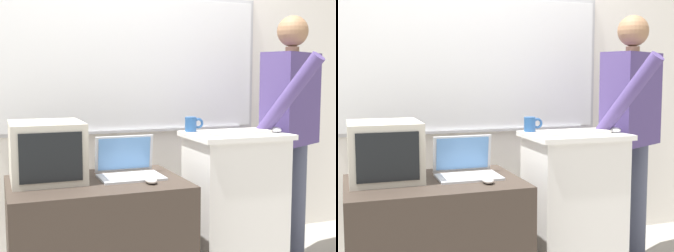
% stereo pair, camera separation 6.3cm
% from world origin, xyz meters
% --- Properties ---
extents(back_wall, '(6.40, 0.17, 2.91)m').
position_xyz_m(back_wall, '(0.00, 1.14, 1.45)').
color(back_wall, silver).
rests_on(back_wall, ground_plane).
extents(lectern_podium, '(0.59, 0.46, 0.94)m').
position_xyz_m(lectern_podium, '(0.49, 0.31, 0.47)').
color(lectern_podium, silver).
rests_on(lectern_podium, ground_plane).
extents(side_desk, '(0.94, 0.66, 0.72)m').
position_xyz_m(side_desk, '(-0.39, 0.24, 0.36)').
color(side_desk, '#382D26').
rests_on(side_desk, ground_plane).
extents(person_presenter, '(0.62, 0.70, 1.69)m').
position_xyz_m(person_presenter, '(0.99, 0.44, 0.98)').
color(person_presenter, '#474C60').
rests_on(person_presenter, ground_plane).
extents(laptop, '(0.35, 0.28, 0.22)m').
position_xyz_m(laptop, '(-0.20, 0.30, 0.78)').
color(laptop, '#B7BABF').
rests_on(laptop, side_desk).
extents(wireless_keyboard, '(0.43, 0.11, 0.02)m').
position_xyz_m(wireless_keyboard, '(0.47, 0.25, 0.95)').
color(wireless_keyboard, beige).
rests_on(wireless_keyboard, lectern_podium).
extents(computer_mouse_by_laptop, '(0.06, 0.10, 0.03)m').
position_xyz_m(computer_mouse_by_laptop, '(-0.13, 0.07, 0.74)').
color(computer_mouse_by_laptop, silver).
rests_on(computer_mouse_by_laptop, side_desk).
extents(computer_mouse_by_keyboard, '(0.06, 0.10, 0.03)m').
position_xyz_m(computer_mouse_by_keyboard, '(0.74, 0.24, 0.96)').
color(computer_mouse_by_keyboard, '#BCBCC1').
rests_on(computer_mouse_by_keyboard, lectern_podium).
extents(crt_monitor, '(0.38, 0.42, 0.32)m').
position_xyz_m(crt_monitor, '(-0.64, 0.34, 0.88)').
color(crt_monitor, '#BCB7A8').
rests_on(crt_monitor, side_desk).
extents(coffee_mug, '(0.12, 0.07, 0.09)m').
position_xyz_m(coffee_mug, '(0.27, 0.47, 0.99)').
color(coffee_mug, '#234C84').
rests_on(coffee_mug, lectern_podium).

